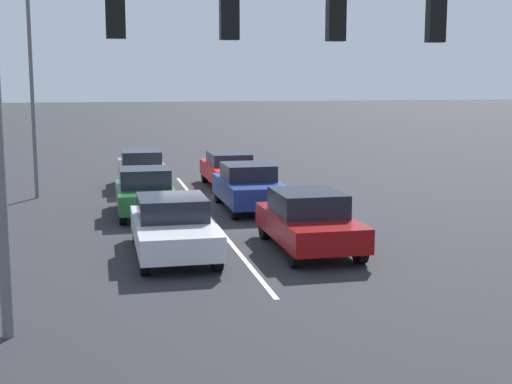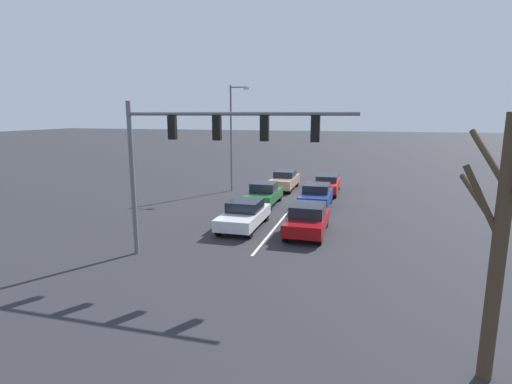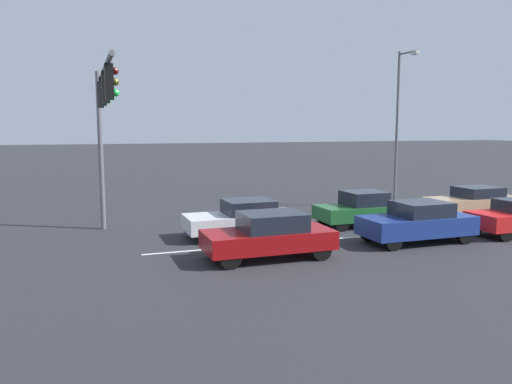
% 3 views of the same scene
% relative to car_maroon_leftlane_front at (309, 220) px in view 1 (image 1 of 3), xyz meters
% --- Properties ---
extents(ground_plane, '(240.00, 240.00, 0.00)m').
position_rel_car_maroon_leftlane_front_xyz_m(ground_plane, '(1.82, -8.21, -0.78)').
color(ground_plane, '#28282D').
extents(lane_stripe_left_divider, '(0.12, 18.13, 0.01)m').
position_rel_car_maroon_leftlane_front_xyz_m(lane_stripe_left_divider, '(1.82, -5.14, -0.77)').
color(lane_stripe_left_divider, silver).
rests_on(lane_stripe_left_divider, ground_plane).
extents(car_maroon_leftlane_front, '(1.88, 4.24, 1.52)m').
position_rel_car_maroon_leftlane_front_xyz_m(car_maroon_leftlane_front, '(0.00, 0.00, 0.00)').
color(car_maroon_leftlane_front, maroon).
rests_on(car_maroon_leftlane_front, ground_plane).
extents(car_silver_midlane_front, '(1.90, 4.51, 1.45)m').
position_rel_car_maroon_leftlane_front_xyz_m(car_silver_midlane_front, '(3.45, -0.25, -0.05)').
color(car_silver_midlane_front, silver).
rests_on(car_silver_midlane_front, ground_plane).
extents(car_navy_leftlane_second, '(1.84, 4.24, 1.53)m').
position_rel_car_maroon_leftlane_front_xyz_m(car_navy_leftlane_second, '(0.30, -6.05, -0.00)').
color(car_navy_leftlane_second, navy).
rests_on(car_navy_leftlane_second, ground_plane).
extents(car_darkgreen_midlane_second, '(1.80, 4.10, 1.51)m').
position_rel_car_maroon_leftlane_front_xyz_m(car_darkgreen_midlane_second, '(3.78, -5.85, -0.03)').
color(car_darkgreen_midlane_second, '#1E5928').
rests_on(car_darkgreen_midlane_second, ground_plane).
extents(car_red_leftlane_third, '(1.76, 4.69, 1.42)m').
position_rel_car_maroon_leftlane_front_xyz_m(car_red_leftlane_third, '(0.06, -11.06, -0.03)').
color(car_red_leftlane_third, red).
rests_on(car_red_leftlane_third, ground_plane).
extents(car_tan_midlane_third, '(1.76, 4.57, 1.50)m').
position_rel_car_maroon_leftlane_front_xyz_m(car_tan_midlane_third, '(3.54, -11.68, -0.01)').
color(car_tan_midlane_third, tan).
rests_on(car_tan_midlane_third, ground_plane).
extents(traffic_signal_gantry, '(9.34, 0.37, 6.55)m').
position_rel_car_maroon_leftlane_front_xyz_m(traffic_signal_gantry, '(3.59, 4.91, 4.11)').
color(traffic_signal_gantry, slate).
rests_on(traffic_signal_gantry, ground_plane).
extents(street_lamp_right_shoulder, '(1.58, 0.24, 8.18)m').
position_rel_car_maroon_leftlane_front_xyz_m(street_lamp_right_shoulder, '(7.35, -10.05, 3.87)').
color(street_lamp_right_shoulder, slate).
rests_on(street_lamp_right_shoulder, ground_plane).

